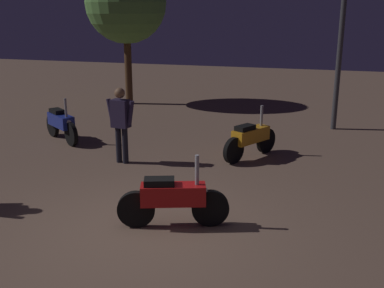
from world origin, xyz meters
TOP-DOWN VIEW (x-y plane):
  - ground_plane at (0.00, 0.00)m, footprint 40.00×40.00m
  - motorcycle_red_foreground at (0.37, 0.29)m, footprint 1.61×0.61m
  - motorcycle_orange_parked_left at (0.93, 3.92)m, footprint 0.92×1.49m
  - motorcycle_blue_parked_right at (-3.73, 4.00)m, footprint 1.41×1.05m
  - person_rider_beside at (-1.60, 2.84)m, footprint 0.66×0.29m
  - tree_left_bg at (-4.01, 8.77)m, footprint 2.62×2.62m

SIDE VIEW (x-z plane):
  - ground_plane at x=0.00m, z-range 0.00..0.00m
  - motorcycle_red_foreground at x=0.37m, z-range -0.12..0.99m
  - motorcycle_orange_parked_left at x=0.93m, z-range -0.12..0.99m
  - motorcycle_blue_parked_right at x=-3.73m, z-range -0.12..0.99m
  - person_rider_beside at x=-1.60m, z-range 0.15..1.74m
  - tree_left_bg at x=-4.01m, z-range 0.99..5.61m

